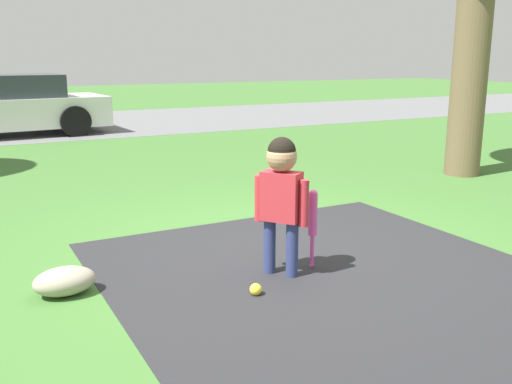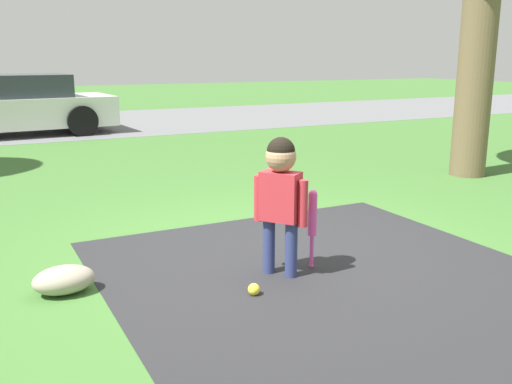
{
  "view_description": "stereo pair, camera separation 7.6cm",
  "coord_description": "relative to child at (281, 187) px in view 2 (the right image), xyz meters",
  "views": [
    {
      "loc": [
        -2.32,
        -4.04,
        1.63
      ],
      "look_at": [
        -0.22,
        -0.1,
        0.57
      ],
      "focal_mm": 40.0,
      "sensor_mm": 36.0,
      "label": 1
    },
    {
      "loc": [
        -2.25,
        -4.07,
        1.63
      ],
      "look_at": [
        -0.22,
        -0.1,
        0.57
      ],
      "focal_mm": 40.0,
      "sensor_mm": 36.0,
      "label": 2
    }
  ],
  "objects": [
    {
      "name": "sports_ball",
      "position": [
        -0.35,
        -0.26,
        -0.65
      ],
      "size": [
        0.09,
        0.09,
        0.09
      ],
      "color": "yellow",
      "rests_on": "ground"
    },
    {
      "name": "street_strip",
      "position": [
        0.22,
        11.03,
        -0.69
      ],
      "size": [
        40.0,
        6.0,
        0.01
      ],
      "color": "slate",
      "rests_on": "ground"
    },
    {
      "name": "ground_plane",
      "position": [
        0.22,
        0.5,
        -0.69
      ],
      "size": [
        60.0,
        60.0,
        0.0
      ],
      "primitive_type": "plane",
      "color": "#3D6B2D"
    },
    {
      "name": "baseball_bat",
      "position": [
        0.3,
        0.01,
        -0.28
      ],
      "size": [
        0.07,
        0.07,
        0.63
      ],
      "color": "#E54CA5",
      "rests_on": "ground"
    },
    {
      "name": "parked_car",
      "position": [
        -1.16,
        9.49,
        -0.08
      ],
      "size": [
        4.34,
        2.1,
        1.27
      ],
      "rotation": [
        0.0,
        0.0,
        3.2
      ],
      "color": "silver",
      "rests_on": "ground"
    },
    {
      "name": "edging_rock",
      "position": [
        -1.53,
        0.39,
        -0.59
      ],
      "size": [
        0.43,
        0.3,
        0.2
      ],
      "color": "#9E937F",
      "rests_on": "ground"
    },
    {
      "name": "child",
      "position": [
        0.0,
        0.0,
        0.0
      ],
      "size": [
        0.3,
        0.36,
        1.06
      ],
      "rotation": [
        0.0,
        0.0,
        -0.94
      ],
      "color": "navy",
      "rests_on": "ground"
    }
  ]
}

